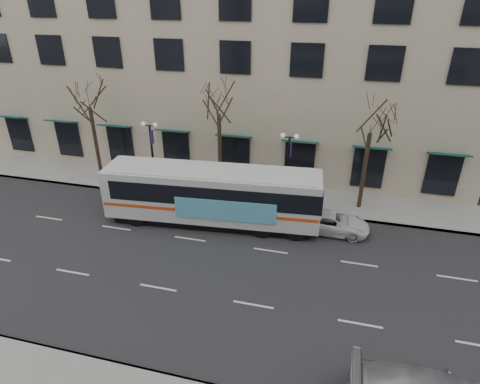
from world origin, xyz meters
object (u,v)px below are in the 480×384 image
(tree_far_left, at_px, (88,95))
(tree_far_right, at_px, (372,118))
(city_bus, at_px, (214,194))
(white_pickup, at_px, (332,222))
(lamp_post_right, at_px, (288,166))
(lamp_post_left, at_px, (152,152))
(tree_far_mid, at_px, (219,101))

(tree_far_left, relative_size, tree_far_right, 1.03)
(city_bus, xyz_separation_m, white_pickup, (7.46, 0.71, -1.38))
(lamp_post_right, xyz_separation_m, city_bus, (-4.18, -3.57, -0.93))
(tree_far_left, distance_m, lamp_post_right, 15.48)
(tree_far_left, relative_size, lamp_post_right, 1.60)
(tree_far_left, height_order, tree_far_right, tree_far_left)
(lamp_post_left, bearing_deg, tree_far_right, 2.29)
(white_pickup, bearing_deg, tree_far_right, -26.32)
(tree_far_mid, distance_m, lamp_post_left, 6.40)
(tree_far_left, relative_size, tree_far_mid, 0.98)
(lamp_post_right, distance_m, white_pickup, 4.92)
(lamp_post_left, bearing_deg, lamp_post_right, 0.00)
(white_pickup, bearing_deg, tree_far_left, 79.32)
(tree_far_left, xyz_separation_m, city_bus, (10.82, -4.17, -4.68))
(tree_far_left, distance_m, lamp_post_left, 6.29)
(tree_far_left, bearing_deg, tree_far_right, 0.00)
(tree_far_left, bearing_deg, city_bus, -21.05)
(tree_far_left, relative_size, city_bus, 0.60)
(tree_far_left, xyz_separation_m, lamp_post_right, (15.01, -0.60, -3.75))
(lamp_post_right, xyz_separation_m, white_pickup, (3.28, -2.86, -2.31))
(city_bus, relative_size, white_pickup, 3.01)
(tree_far_mid, bearing_deg, city_bus, -78.81)
(lamp_post_right, bearing_deg, white_pickup, -41.05)
(tree_far_right, bearing_deg, white_pickup, -116.34)
(white_pickup, bearing_deg, city_bus, 95.45)
(tree_far_left, height_order, city_bus, tree_far_left)
(lamp_post_left, relative_size, lamp_post_right, 1.00)
(tree_far_right, distance_m, lamp_post_right, 6.11)
(lamp_post_right, bearing_deg, tree_far_left, 177.71)
(tree_far_right, relative_size, white_pickup, 1.76)
(tree_far_mid, bearing_deg, white_pickup, -22.64)
(tree_far_right, bearing_deg, lamp_post_right, -173.15)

